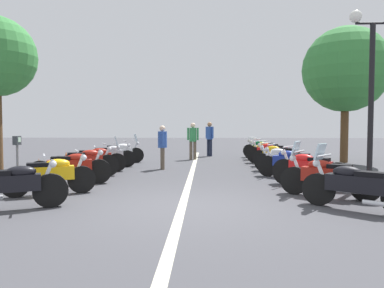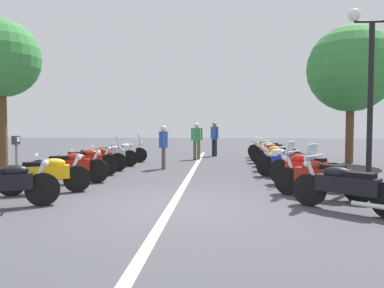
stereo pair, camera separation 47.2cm
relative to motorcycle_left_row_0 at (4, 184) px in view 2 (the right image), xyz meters
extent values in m
plane|color=#424247|center=(0.36, -3.07, -0.46)|extent=(80.00, 80.00, 0.00)
cube|color=beige|center=(4.85, -3.07, -0.45)|extent=(18.97, 0.16, 0.01)
cylinder|color=black|center=(0.28, -0.59, -0.14)|extent=(0.40, 0.64, 0.64)
cube|color=black|center=(-0.01, 0.02, 0.04)|extent=(0.70, 1.05, 0.30)
ellipsoid|color=black|center=(0.07, -0.15, 0.24)|extent=(0.46, 0.58, 0.22)
cylinder|color=silver|center=(0.26, -0.54, 0.16)|extent=(0.19, 0.29, 0.58)
cylinder|color=silver|center=(0.24, -0.50, 0.52)|extent=(0.58, 0.31, 0.04)
sphere|color=silver|center=(0.30, -0.64, 0.36)|extent=(0.14, 0.14, 0.14)
cylinder|color=black|center=(1.75, -0.68, -0.15)|extent=(0.39, 0.62, 0.62)
cylinder|color=black|center=(1.17, 0.56, -0.15)|extent=(0.39, 0.62, 0.62)
cube|color=#EAB214|center=(1.46, -0.06, 0.03)|extent=(0.69, 1.06, 0.30)
ellipsoid|color=#EAB214|center=(1.53, -0.22, 0.23)|extent=(0.46, 0.58, 0.22)
cube|color=black|center=(1.36, 0.14, 0.21)|extent=(0.44, 0.54, 0.12)
cylinder|color=silver|center=(1.72, -0.62, 0.15)|extent=(0.19, 0.29, 0.58)
cylinder|color=silver|center=(1.70, -0.59, 0.51)|extent=(0.58, 0.30, 0.04)
sphere|color=silver|center=(1.77, -0.72, 0.35)|extent=(0.14, 0.14, 0.14)
cylinder|color=silver|center=(1.45, 0.39, -0.24)|extent=(0.31, 0.53, 0.08)
cylinder|color=black|center=(3.08, -0.68, -0.13)|extent=(0.34, 0.66, 0.65)
cylinder|color=black|center=(2.63, 0.70, -0.13)|extent=(0.34, 0.66, 0.65)
cube|color=maroon|center=(2.85, 0.01, 0.05)|extent=(0.61, 1.14, 0.30)
ellipsoid|color=maroon|center=(2.91, -0.16, 0.25)|extent=(0.41, 0.58, 0.22)
cube|color=black|center=(2.78, 0.22, 0.23)|extent=(0.40, 0.54, 0.12)
cylinder|color=silver|center=(3.06, -0.62, 0.17)|extent=(0.16, 0.30, 0.58)
cylinder|color=silver|center=(3.05, -0.58, 0.53)|extent=(0.60, 0.23, 0.04)
sphere|color=silver|center=(3.10, -0.73, 0.37)|extent=(0.14, 0.14, 0.14)
cylinder|color=silver|center=(2.89, 0.48, -0.23)|extent=(0.25, 0.55, 0.08)
cylinder|color=black|center=(4.50, -0.53, -0.12)|extent=(0.40, 0.66, 0.66)
cylinder|color=black|center=(3.92, 0.74, -0.12)|extent=(0.40, 0.66, 0.66)
cube|color=maroon|center=(4.21, 0.10, 0.06)|extent=(0.70, 1.08, 0.30)
ellipsoid|color=maroon|center=(4.28, -0.06, 0.26)|extent=(0.45, 0.58, 0.22)
cube|color=black|center=(4.12, 0.30, 0.24)|extent=(0.44, 0.54, 0.12)
cylinder|color=silver|center=(4.47, -0.48, 0.18)|extent=(0.18, 0.29, 0.58)
cylinder|color=silver|center=(4.46, -0.44, 0.54)|extent=(0.58, 0.29, 0.04)
sphere|color=silver|center=(4.52, -0.58, 0.38)|extent=(0.14, 0.14, 0.14)
cylinder|color=silver|center=(4.20, 0.56, -0.22)|extent=(0.30, 0.53, 0.08)
cylinder|color=black|center=(5.63, -0.53, -0.15)|extent=(0.30, 0.63, 0.62)
cylinder|color=black|center=(5.22, 0.91, -0.15)|extent=(0.30, 0.63, 0.62)
cube|color=maroon|center=(5.43, 0.19, 0.03)|extent=(0.58, 1.17, 0.30)
ellipsoid|color=maroon|center=(5.48, 0.01, 0.23)|extent=(0.39, 0.57, 0.22)
cube|color=black|center=(5.37, 0.40, 0.21)|extent=(0.38, 0.53, 0.12)
cylinder|color=silver|center=(5.62, -0.48, 0.15)|extent=(0.15, 0.30, 0.58)
cylinder|color=silver|center=(5.61, -0.44, 0.51)|extent=(0.61, 0.21, 0.04)
sphere|color=silver|center=(5.65, -0.58, 0.35)|extent=(0.14, 0.14, 0.14)
cylinder|color=silver|center=(5.48, 0.67, -0.24)|extent=(0.23, 0.55, 0.08)
cube|color=silver|center=(5.63, -0.51, 0.58)|extent=(0.38, 0.21, 0.32)
cylinder|color=black|center=(7.02, -0.58, -0.14)|extent=(0.36, 0.63, 0.62)
cylinder|color=black|center=(6.52, 0.71, -0.14)|extent=(0.36, 0.63, 0.62)
cube|color=silver|center=(6.77, 0.06, 0.04)|extent=(0.64, 1.08, 0.30)
ellipsoid|color=silver|center=(6.83, -0.11, 0.24)|extent=(0.43, 0.58, 0.22)
cube|color=black|center=(6.69, 0.27, 0.22)|extent=(0.42, 0.54, 0.12)
cylinder|color=silver|center=(6.99, -0.53, 0.16)|extent=(0.17, 0.30, 0.58)
cylinder|color=silver|center=(6.98, -0.49, 0.52)|extent=(0.59, 0.26, 0.04)
sphere|color=silver|center=(7.03, -0.63, 0.36)|extent=(0.14, 0.14, 0.14)
cylinder|color=silver|center=(6.79, 0.51, -0.24)|extent=(0.27, 0.54, 0.08)
cylinder|color=black|center=(8.59, -0.62, -0.14)|extent=(0.34, 0.64, 0.63)
cylinder|color=black|center=(8.10, 0.74, -0.14)|extent=(0.34, 0.64, 0.63)
cube|color=white|center=(8.35, 0.06, 0.04)|extent=(0.63, 1.13, 0.30)
ellipsoid|color=white|center=(8.41, -0.11, 0.24)|extent=(0.42, 0.58, 0.22)
cube|color=black|center=(8.27, 0.27, 0.22)|extent=(0.41, 0.54, 0.12)
cylinder|color=silver|center=(8.57, -0.56, 0.16)|extent=(0.16, 0.30, 0.58)
cylinder|color=silver|center=(8.56, -0.52, 0.52)|extent=(0.60, 0.25, 0.04)
sphere|color=silver|center=(8.61, -0.66, 0.36)|extent=(0.14, 0.14, 0.14)
cylinder|color=silver|center=(8.37, 0.53, -0.24)|extent=(0.26, 0.54, 0.08)
cube|color=silver|center=(8.58, -0.60, 0.59)|extent=(0.38, 0.24, 0.32)
cylinder|color=black|center=(0.65, -5.70, -0.14)|extent=(0.51, 0.57, 0.62)
cube|color=black|center=(0.20, -6.25, 0.04)|extent=(0.91, 1.01, 0.30)
ellipsoid|color=black|center=(0.32, -6.11, 0.24)|extent=(0.53, 0.57, 0.22)
cube|color=black|center=(0.06, -6.42, 0.22)|extent=(0.51, 0.54, 0.12)
cylinder|color=silver|center=(0.62, -5.75, 0.16)|extent=(0.24, 0.27, 0.58)
cylinder|color=silver|center=(0.59, -5.78, 0.52)|extent=(0.50, 0.43, 0.04)
sphere|color=silver|center=(0.69, -5.67, 0.36)|extent=(0.14, 0.14, 0.14)
cylinder|color=silver|center=(-0.21, -6.46, -0.24)|extent=(0.41, 0.47, 0.08)
cube|color=silver|center=(0.64, -5.72, 0.59)|extent=(0.35, 0.32, 0.32)
cylinder|color=black|center=(1.77, -5.52, -0.14)|extent=(0.45, 0.60, 0.62)
cylinder|color=black|center=(1.00, -6.76, -0.14)|extent=(0.45, 0.60, 0.62)
cube|color=maroon|center=(1.39, -6.14, 0.04)|extent=(0.82, 1.09, 0.30)
ellipsoid|color=maroon|center=(1.48, -5.99, 0.24)|extent=(0.49, 0.58, 0.22)
cube|color=black|center=(1.27, -6.33, 0.22)|extent=(0.47, 0.54, 0.12)
cylinder|color=silver|center=(1.74, -5.57, 0.16)|extent=(0.21, 0.28, 0.58)
cylinder|color=silver|center=(1.72, -5.61, 0.52)|extent=(0.55, 0.36, 0.04)
sphere|color=silver|center=(1.80, -5.48, 0.36)|extent=(0.14, 0.14, 0.14)
cylinder|color=silver|center=(1.00, -6.42, -0.24)|extent=(0.36, 0.51, 0.08)
cube|color=silver|center=(1.76, -5.54, 0.59)|extent=(0.37, 0.29, 0.32)
cylinder|color=black|center=(3.13, -5.61, -0.12)|extent=(0.53, 0.61, 0.68)
cylinder|color=black|center=(2.27, -6.66, -0.12)|extent=(0.53, 0.61, 0.68)
cube|color=red|center=(2.70, -6.14, 0.06)|extent=(0.87, 0.98, 0.30)
ellipsoid|color=red|center=(2.81, -6.00, 0.26)|extent=(0.53, 0.57, 0.22)
cube|color=black|center=(2.56, -6.31, 0.24)|extent=(0.50, 0.54, 0.12)
cylinder|color=silver|center=(3.09, -5.65, 0.18)|extent=(0.24, 0.27, 0.58)
cylinder|color=silver|center=(3.07, -5.69, 0.54)|extent=(0.51, 0.42, 0.04)
sphere|color=silver|center=(3.16, -5.57, 0.38)|extent=(0.14, 0.14, 0.14)
cylinder|color=silver|center=(2.30, -6.34, -0.22)|extent=(0.41, 0.48, 0.08)
cylinder|color=black|center=(4.64, -5.42, -0.14)|extent=(0.43, 0.63, 0.64)
cylinder|color=black|center=(3.91, -6.76, -0.14)|extent=(0.43, 0.63, 0.64)
cube|color=navy|center=(4.28, -6.09, 0.04)|extent=(0.80, 1.15, 0.30)
ellipsoid|color=navy|center=(4.36, -5.94, 0.24)|extent=(0.48, 0.58, 0.22)
cube|color=black|center=(4.17, -6.29, 0.22)|extent=(0.46, 0.55, 0.12)
cylinder|color=silver|center=(4.62, -5.48, 0.16)|extent=(0.20, 0.29, 0.58)
cylinder|color=silver|center=(4.60, -5.51, 0.52)|extent=(0.56, 0.33, 0.04)
sphere|color=silver|center=(4.67, -5.38, 0.36)|extent=(0.14, 0.14, 0.14)
cylinder|color=silver|center=(3.90, -6.41, -0.23)|extent=(0.33, 0.52, 0.08)
cylinder|color=black|center=(5.94, -5.48, -0.15)|extent=(0.48, 0.57, 0.61)
cylinder|color=black|center=(5.06, -6.63, -0.15)|extent=(0.48, 0.57, 0.61)
cube|color=white|center=(5.50, -6.06, 0.03)|extent=(0.89, 1.04, 0.30)
ellipsoid|color=white|center=(5.61, -5.91, 0.23)|extent=(0.52, 0.57, 0.22)
cube|color=black|center=(5.37, -6.23, 0.21)|extent=(0.50, 0.54, 0.12)
cylinder|color=silver|center=(5.90, -5.53, 0.15)|extent=(0.23, 0.27, 0.58)
cylinder|color=silver|center=(5.88, -5.56, 0.51)|extent=(0.52, 0.41, 0.04)
sphere|color=silver|center=(5.97, -5.44, 0.35)|extent=(0.14, 0.14, 0.14)
cylinder|color=silver|center=(5.10, -6.29, -0.24)|extent=(0.40, 0.48, 0.08)
cylinder|color=black|center=(7.34, -5.61, -0.14)|extent=(0.51, 0.57, 0.63)
cylinder|color=black|center=(6.43, -6.71, -0.14)|extent=(0.51, 0.57, 0.63)
cube|color=#EAB214|center=(6.88, -6.16, 0.04)|extent=(0.91, 1.02, 0.30)
ellipsoid|color=#EAB214|center=(6.99, -6.02, 0.24)|extent=(0.53, 0.57, 0.22)
cube|color=black|center=(6.74, -6.33, 0.22)|extent=(0.51, 0.54, 0.12)
cylinder|color=silver|center=(7.30, -5.65, 0.16)|extent=(0.24, 0.27, 0.58)
cylinder|color=silver|center=(7.27, -5.68, 0.52)|extent=(0.50, 0.42, 0.04)
sphere|color=silver|center=(7.37, -5.57, 0.36)|extent=(0.14, 0.14, 0.14)
cylinder|color=silver|center=(6.47, -6.38, -0.24)|extent=(0.41, 0.48, 0.08)
cylinder|color=black|center=(8.57, -5.56, -0.12)|extent=(0.52, 0.62, 0.67)
cylinder|color=black|center=(7.67, -6.76, -0.12)|extent=(0.52, 0.62, 0.67)
cube|color=red|center=(8.12, -6.16, 0.06)|extent=(0.91, 1.08, 0.30)
ellipsoid|color=red|center=(8.23, -6.02, 0.26)|extent=(0.52, 0.57, 0.22)
cube|color=black|center=(7.99, -6.34, 0.24)|extent=(0.50, 0.54, 0.12)
cylinder|color=silver|center=(8.54, -5.61, 0.18)|extent=(0.23, 0.27, 0.58)
cylinder|color=silver|center=(8.51, -5.64, 0.54)|extent=(0.52, 0.41, 0.04)
sphere|color=silver|center=(8.60, -5.52, 0.38)|extent=(0.14, 0.14, 0.14)
cylinder|color=silver|center=(7.71, -6.41, -0.22)|extent=(0.40, 0.49, 0.08)
cylinder|color=black|center=(10.05, -5.62, -0.13)|extent=(0.48, 0.62, 0.65)
cylinder|color=black|center=(9.21, -6.86, -0.13)|extent=(0.48, 0.62, 0.65)
cube|color=#EAB214|center=(9.63, -6.24, 0.05)|extent=(0.87, 1.10, 0.30)
ellipsoid|color=#EAB214|center=(9.73, -6.09, 0.25)|extent=(0.51, 0.58, 0.22)
cube|color=black|center=(9.51, -6.42, 0.23)|extent=(0.48, 0.54, 0.12)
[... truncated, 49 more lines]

